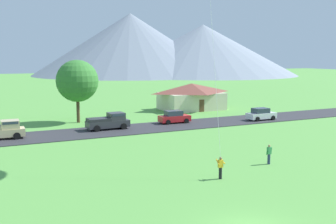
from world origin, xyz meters
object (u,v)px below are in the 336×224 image
Objects in this scene: tree_center at (77,81)px; house_left_center at (191,96)px; parked_car_white_mid_west at (261,114)px; pickup_truck_sand_east_side at (1,130)px; watcher_person at (269,154)px; parked_car_red_west_end at (174,117)px; pickup_truck_charcoal_west_side at (109,121)px.

house_left_center is at bearing 13.98° from tree_center.
tree_center is at bearing -166.02° from house_left_center.
parked_car_white_mid_west is 0.80× the size of pickup_truck_sand_east_side.
house_left_center is 33.57m from pickup_truck_sand_east_side.
watcher_person is at bearing -127.03° from parked_car_white_mid_west.
parked_car_red_west_end is (11.45, -6.49, -4.82)m from tree_center.
house_left_center reaches higher than pickup_truck_charcoal_west_side.
parked_car_white_mid_west is at bearing -21.89° from tree_center.
watcher_person is (-2.21, -22.17, 0.01)m from parked_car_red_west_end.
parked_car_red_west_end reaches higher than watcher_person.
pickup_truck_charcoal_west_side is 22.68m from watcher_person.
parked_car_white_mid_west is 23.99m from watcher_person.
parked_car_red_west_end is at bearing 84.30° from watcher_person.
parked_car_red_west_end is 1.01× the size of parked_car_white_mid_west.
house_left_center is at bearing 33.54° from pickup_truck_charcoal_west_side.
tree_center is 13.77m from pickup_truck_sand_east_side.
house_left_center is 2.04× the size of pickup_truck_charcoal_west_side.
tree_center reaches higher than parked_car_white_mid_west.
parked_car_red_west_end is at bearing 166.12° from parked_car_white_mid_west.
house_left_center is 21.48m from tree_center.
pickup_truck_sand_east_side reaches higher than watcher_person.
house_left_center reaches higher than parked_car_red_west_end.
pickup_truck_sand_east_side is at bearing -177.28° from pickup_truck_charcoal_west_side.
pickup_truck_charcoal_west_side is (-9.39, -0.67, 0.19)m from parked_car_red_west_end.
pickup_truck_charcoal_west_side is (-18.53, -12.28, -1.23)m from house_left_center.
tree_center is 25.97m from parked_car_white_mid_west.
pickup_truck_sand_east_side is (-12.45, -0.59, 0.00)m from pickup_truck_charcoal_west_side.
parked_car_red_west_end is at bearing -29.57° from tree_center.
pickup_truck_sand_east_side is at bearing 177.03° from parked_car_white_mid_west.
tree_center is 2.03× the size of parked_car_white_mid_west.
house_left_center is 1.26× the size of tree_center.
pickup_truck_sand_east_side is (-30.98, -12.87, -1.23)m from house_left_center.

